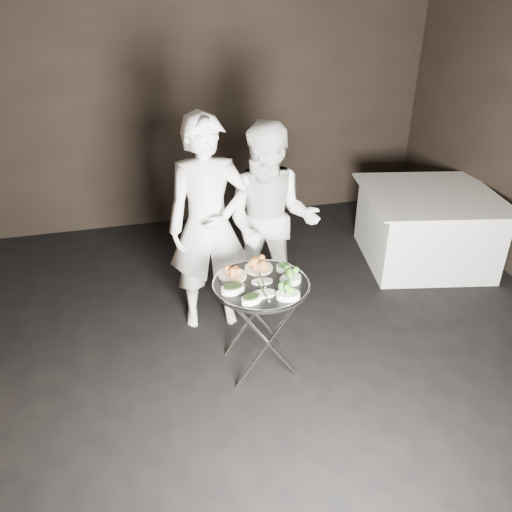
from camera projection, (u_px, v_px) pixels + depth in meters
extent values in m
cube|color=black|center=(278.00, 399.00, 3.84)|extent=(6.00, 7.00, 0.05)
cube|color=black|center=(195.00, 104.00, 6.11)|extent=(6.00, 0.05, 3.00)
cylinder|color=silver|center=(268.00, 343.00, 3.79)|extent=(0.53, 0.02, 0.78)
cylinder|color=silver|center=(268.00, 343.00, 3.79)|extent=(0.53, 0.02, 0.78)
cylinder|color=silver|center=(254.00, 313.00, 4.13)|extent=(0.53, 0.02, 0.78)
cylinder|color=silver|center=(254.00, 313.00, 4.13)|extent=(0.53, 0.02, 0.78)
cylinder|color=silver|center=(232.00, 293.00, 3.74)|extent=(0.02, 0.45, 0.02)
cylinder|color=silver|center=(289.00, 285.00, 3.84)|extent=(0.02, 0.45, 0.02)
cylinder|color=black|center=(261.00, 285.00, 3.77)|extent=(0.73, 0.73, 0.03)
torus|color=silver|center=(261.00, 283.00, 3.76)|extent=(0.74, 0.74, 0.02)
cylinder|color=beige|center=(232.00, 276.00, 3.85)|extent=(0.22, 0.22, 0.02)
cylinder|color=beige|center=(259.00, 268.00, 3.95)|extent=(0.22, 0.22, 0.02)
cylinder|color=silver|center=(284.00, 268.00, 3.93)|extent=(0.12, 0.12, 0.04)
cylinder|color=silver|center=(233.00, 270.00, 3.84)|extent=(0.15, 0.15, 0.01)
cylinder|color=silver|center=(260.00, 263.00, 3.93)|extent=(0.05, 0.20, 0.01)
cylinder|color=silver|center=(285.00, 265.00, 3.90)|extent=(0.08, 0.19, 0.01)
cylinder|color=silver|center=(234.00, 285.00, 3.65)|extent=(0.18, 0.10, 0.01)
cylinder|color=silver|center=(291.00, 277.00, 3.75)|extent=(0.11, 0.18, 0.01)
cylinder|color=silver|center=(261.00, 277.00, 3.75)|extent=(0.10, 0.18, 0.01)
imported|color=silver|center=(208.00, 226.00, 4.27)|extent=(0.73, 0.51, 1.92)
imported|color=silver|center=(271.00, 222.00, 4.49)|extent=(1.07, 0.97, 1.80)
cube|color=white|center=(425.00, 228.00, 5.57)|extent=(1.25, 1.25, 0.78)
cube|color=white|center=(431.00, 194.00, 5.38)|extent=(1.41, 1.41, 0.02)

